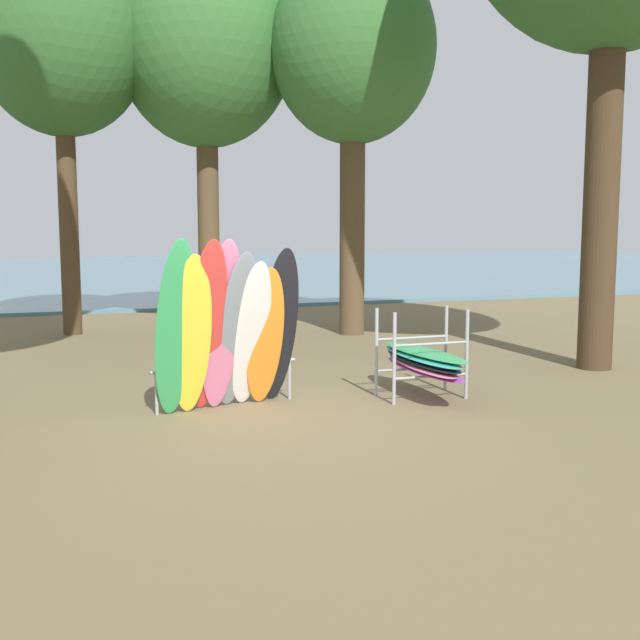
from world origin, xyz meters
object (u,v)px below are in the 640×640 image
object	(u,v)px
tree_mid_behind	(62,39)
tree_far_left_back	(353,52)
leaning_board_pile	(228,331)
tree_far_right_back	(205,46)
board_storage_rack	(423,360)

from	to	relation	value
tree_mid_behind	tree_far_left_back	bearing A→B (deg)	-18.86
tree_mid_behind	tree_far_left_back	distance (m)	6.18
tree_mid_behind	leaning_board_pile	world-z (taller)	tree_mid_behind
tree_mid_behind	leaning_board_pile	distance (m)	9.87
tree_far_left_back	leaning_board_pile	size ratio (longest dim) A/B	3.63
leaning_board_pile	tree_far_right_back	bearing A→B (deg)	80.40
tree_far_left_back	tree_far_right_back	world-z (taller)	tree_far_right_back
tree_mid_behind	board_storage_rack	xyz separation A→B (m)	(4.44, -8.25, -5.79)
tree_mid_behind	leaning_board_pile	bearing A→B (deg)	-78.36
tree_far_left_back	board_storage_rack	size ratio (longest dim) A/B	3.85
tree_far_right_back	leaning_board_pile	size ratio (longest dim) A/B	3.84
tree_far_left_back	tree_far_right_back	bearing A→B (deg)	147.57
tree_far_right_back	board_storage_rack	size ratio (longest dim) A/B	4.08
tree_far_left_back	leaning_board_pile	world-z (taller)	tree_far_left_back
tree_far_left_back	tree_mid_behind	bearing A→B (deg)	161.14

